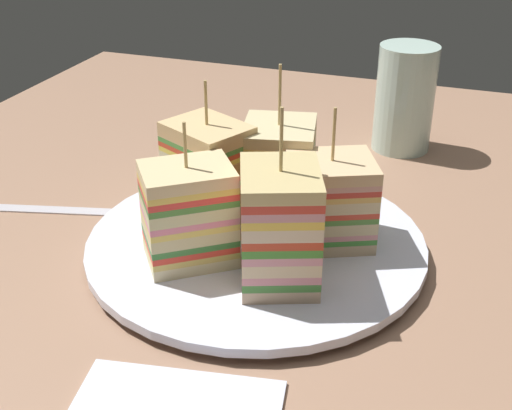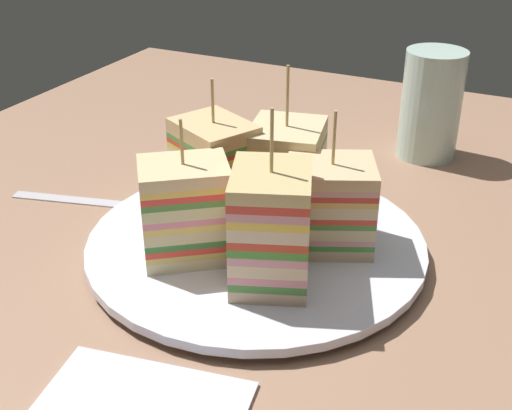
% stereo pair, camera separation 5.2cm
% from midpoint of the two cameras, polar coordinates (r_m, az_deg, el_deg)
% --- Properties ---
extents(ground_plane, '(0.95, 0.84, 0.02)m').
position_cam_midpoint_polar(ground_plane, '(0.54, -2.73, -4.91)').
color(ground_plane, '#9E755B').
extents(plate, '(0.26, 0.26, 0.01)m').
position_cam_midpoint_polar(plate, '(0.54, -2.77, -3.39)').
color(plate, white).
rests_on(plate, ground_plane).
extents(sandwich_wedge_0, '(0.07, 0.08, 0.12)m').
position_cam_midpoint_polar(sandwich_wedge_0, '(0.55, -6.66, 2.80)').
color(sandwich_wedge_0, beige).
rests_on(sandwich_wedge_0, plate).
extents(sandwich_wedge_1, '(0.08, 0.08, 0.11)m').
position_cam_midpoint_polar(sandwich_wedge_1, '(0.49, -8.61, -0.88)').
color(sandwich_wedge_1, beige).
rests_on(sandwich_wedge_1, plate).
extents(sandwich_wedge_2, '(0.08, 0.07, 0.13)m').
position_cam_midpoint_polar(sandwich_wedge_2, '(0.46, -1.19, -1.90)').
color(sandwich_wedge_2, '#D9B38E').
rests_on(sandwich_wedge_2, plate).
extents(sandwich_wedge_3, '(0.08, 0.08, 0.11)m').
position_cam_midpoint_polar(sandwich_wedge_3, '(0.52, 3.33, 0.25)').
color(sandwich_wedge_3, beige).
rests_on(sandwich_wedge_3, plate).
extents(sandwich_wedge_4, '(0.07, 0.07, 0.12)m').
position_cam_midpoint_polar(sandwich_wedge_4, '(0.56, -0.87, 3.14)').
color(sandwich_wedge_4, beige).
rests_on(sandwich_wedge_4, plate).
extents(spoon, '(0.06, 0.16, 0.01)m').
position_cam_midpoint_polar(spoon, '(0.61, -13.07, -0.46)').
color(spoon, silver).
rests_on(spoon, ground_plane).
extents(drinking_glass, '(0.06, 0.06, 0.11)m').
position_cam_midpoint_polar(drinking_glass, '(0.72, 10.29, 8.12)').
color(drinking_glass, silver).
rests_on(drinking_glass, ground_plane).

